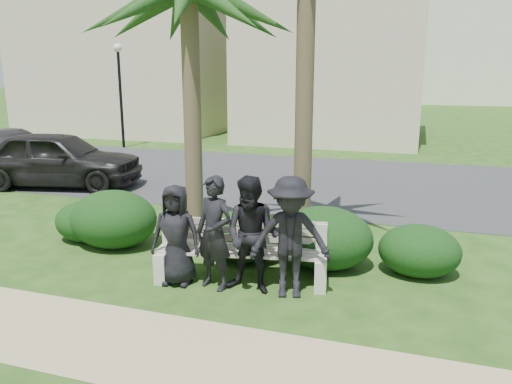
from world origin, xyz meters
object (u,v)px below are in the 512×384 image
man_a (176,235)px  car_b (8,153)px  car_a (58,159)px  park_bench (242,256)px  man_c (252,235)px  man_b (214,233)px  man_d (290,238)px  street_lamp (119,77)px

man_a → car_b: man_a is taller
car_a → car_b: (-2.66, 0.94, -0.10)m
park_bench → car_b: 11.23m
park_bench → car_b: size_ratio=0.65×
car_a → car_b: size_ratio=1.11×
man_c → car_a: 8.84m
man_c → car_a: bearing=148.6°
man_b → car_b: 11.13m
car_a → man_a: bearing=-140.9°
man_a → man_c: (1.18, 0.07, 0.09)m
park_bench → man_a: (-0.91, -0.36, 0.36)m
man_c → man_d: (0.56, 0.02, 0.02)m
man_a → park_bench: bearing=14.6°
car_a → man_c: bearing=-135.8°
man_d → car_a: 9.30m
man_c → man_d: size_ratio=0.98×
man_d → car_b: bearing=136.5°
man_a → car_a: bearing=134.1°
man_b → car_a: man_b is taller
street_lamp → man_c: (9.80, -11.95, -2.08)m
park_bench → man_a: size_ratio=1.75×
man_b → man_d: size_ratio=0.97×
man_a → car_b: bearing=139.2°
man_b → man_c: size_ratio=0.99×
park_bench → man_c: man_c is taller
street_lamp → park_bench: bearing=-50.7°
street_lamp → man_a: 14.95m
man_c → car_a: (-7.37, 4.89, -0.08)m
man_a → man_c: bearing=-3.6°
street_lamp → car_b: (-0.23, -6.12, -2.26)m
man_a → man_d: size_ratio=0.87×
man_c → car_a: size_ratio=0.38×
man_a → man_d: (1.73, 0.09, 0.11)m
man_d → park_bench: bearing=147.1°
man_a → man_c: 1.18m
man_b → car_b: (-9.46, 5.87, -0.17)m
street_lamp → park_bench: 15.27m
street_lamp → man_a: street_lamp is taller
park_bench → man_b: man_b is taller
street_lamp → man_d: (10.36, -11.93, -2.06)m
park_bench → man_d: man_d is taller
street_lamp → car_b: size_ratio=1.04×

